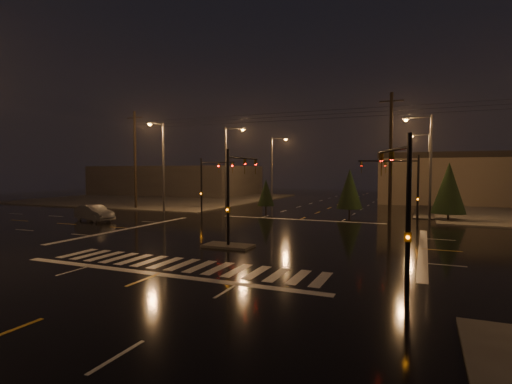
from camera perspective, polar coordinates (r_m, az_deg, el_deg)
ground at (r=28.28m, az=-0.29°, el=-6.46°), size 140.00×140.00×0.00m
sidewalk_nw at (r=69.26m, az=-13.41°, el=-0.88°), size 36.00×36.00×0.12m
median_island at (r=24.69m, az=-3.99°, el=-7.68°), size 3.00×1.60×0.15m
crosswalk at (r=20.47m, az=-10.45°, el=-10.15°), size 15.00×2.60×0.01m
stop_bar_near at (r=18.89m, az=-13.85°, el=-11.32°), size 16.00×0.50×0.01m
stop_bar_far at (r=38.52m, az=6.20°, el=-3.94°), size 16.00×0.50×0.01m
commercial_block at (r=81.82m, az=-11.27°, el=1.65°), size 30.00×18.00×5.60m
signal_mast_median at (r=25.12m, az=-3.06°, el=0.95°), size 0.25×4.59×6.00m
signal_mast_ne at (r=35.80m, az=20.54°, el=1.44°), size 4.84×1.86×6.00m
signal_mast_nw at (r=41.23m, az=-6.87°, el=1.79°), size 4.84×1.86×6.00m
signal_mast_se at (r=15.92m, az=20.09°, el=-0.56°), size 1.55×3.87×6.00m
streetlight_1 at (r=48.96m, az=-4.01°, el=4.35°), size 2.77×0.32×10.00m
streetlight_2 at (r=63.63m, az=2.55°, el=4.04°), size 2.77×0.32×10.00m
streetlight_3 at (r=41.64m, az=23.26°, el=4.35°), size 2.77×0.32×10.00m
streetlight_4 at (r=61.63m, az=23.18°, el=3.83°), size 2.77×0.32×10.00m
streetlight_5 at (r=45.67m, az=-13.34°, el=4.37°), size 0.32×2.77×10.00m
utility_pole_0 at (r=51.60m, az=-16.88°, el=4.52°), size 2.20×0.32×12.00m
utility_pole_1 at (r=39.77m, az=18.68°, el=4.98°), size 2.20×0.32×12.00m
conifer_0 at (r=41.30m, az=25.83°, el=0.55°), size 3.07×3.07×5.50m
conifer_3 at (r=45.39m, az=1.43°, el=-0.08°), size 1.94×1.94×3.73m
conifer_4 at (r=43.00m, az=13.23°, el=0.45°), size 2.69×2.69×4.90m
car_crossing at (r=40.20m, az=-22.11°, el=-2.78°), size 4.81×2.67×1.50m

